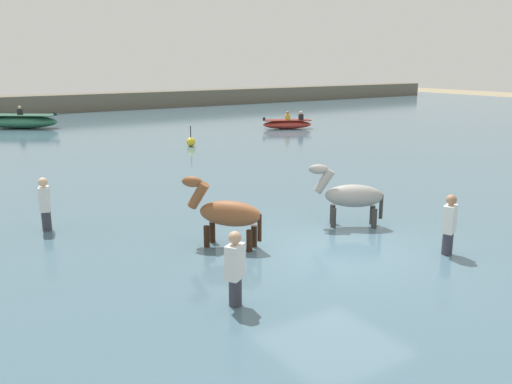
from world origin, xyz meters
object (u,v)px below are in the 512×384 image
Objects in this scene: horse_lead_grey at (351,198)px; boat_mid_outer at (287,124)px; horse_trailing_chestnut at (227,215)px; person_wading_close at (235,279)px; channel_buoy at (191,142)px; boat_distant_west at (21,121)px; person_wading_mid at (448,233)px; person_spectator_far at (46,211)px.

boat_mid_outer is at bearing 58.18° from horse_lead_grey.
horse_trailing_chestnut is at bearing 174.04° from horse_lead_grey.
horse_trailing_chestnut is at bearing 62.57° from person_wading_close.
boat_mid_outer is 7.66m from channel_buoy.
horse_lead_grey is 23.47m from boat_distant_west.
boat_mid_outer reaches higher than channel_buoy.
horse_lead_grey is at bearing 97.12° from person_wading_mid.
person_wading_mid is (3.20, -25.69, 0.05)m from boat_distant_west.
person_wading_mid is at bearing -4.23° from person_wading_close.
person_wading_mid is (6.14, -5.81, 0.00)m from person_spectator_far.
channel_buoy is at bearing 82.98° from person_wading_mid.
person_wading_close is (-13.58, -17.07, 0.17)m from boat_mid_outer.
boat_distant_west is 2.53× the size of person_wading_mid.
boat_distant_west is (-2.90, 23.28, -0.28)m from horse_lead_grey.
person_wading_close is (-1.37, -25.35, 0.05)m from boat_distant_west.
boat_distant_west is 25.39m from person_wading_close.
horse_lead_grey is at bearing -99.73° from channel_buoy.
person_wading_mid is at bearing -82.89° from boat_distant_west.
horse_lead_grey is 2.44m from person_wading_mid.
channel_buoy is at bearing 66.81° from horse_trailing_chestnut.
boat_distant_west reaches higher than person_wading_mid.
boat_distant_west is at bearing 145.83° from boat_mid_outer.
person_spectator_far is (-2.81, 3.09, -0.22)m from horse_trailing_chestnut.
horse_lead_grey is 12.53m from channel_buoy.
horse_trailing_chestnut reaches higher than boat_mid_outer.
person_spectator_far is (-5.84, 3.40, -0.22)m from horse_lead_grey.
horse_trailing_chestnut is 0.67× the size of boat_mid_outer.
horse_trailing_chestnut is 4.31m from person_wading_mid.
boat_distant_west is at bearing 81.59° from person_spectator_far.
boat_distant_west is 2.53× the size of person_spectator_far.
horse_trailing_chestnut is (-3.03, 0.32, -0.00)m from horse_lead_grey.
person_wading_close is at bearing -154.17° from horse_lead_grey.
person_spectator_far is 1.00× the size of person_wading_mid.
horse_lead_grey is 2.06× the size of channel_buoy.
channel_buoy is at bearing -65.36° from boat_distant_west.
horse_trailing_chestnut is 2.70m from person_wading_close.
channel_buoy is at bearing 66.09° from person_wading_close.
boat_distant_west is 14.75m from boat_mid_outer.
person_wading_mid is (0.30, -2.41, -0.22)m from horse_lead_grey.
horse_trailing_chestnut is 2.06× the size of channel_buoy.
horse_lead_grey is 0.45× the size of boat_distant_west.
person_wading_close is at bearing -113.91° from channel_buoy.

